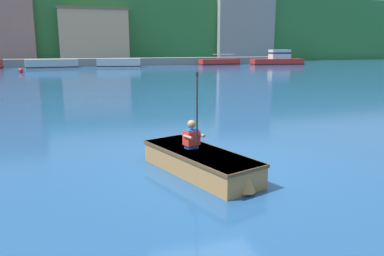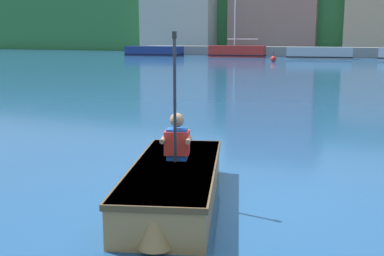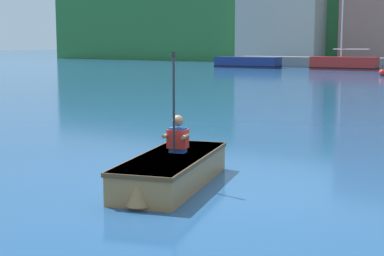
{
  "view_description": "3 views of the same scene",
  "coord_description": "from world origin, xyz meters",
  "px_view_note": "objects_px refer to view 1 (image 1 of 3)",
  "views": [
    {
      "loc": [
        -2.65,
        -6.88,
        2.43
      ],
      "look_at": [
        -0.46,
        0.21,
        0.8
      ],
      "focal_mm": 35.0,
      "sensor_mm": 36.0,
      "label": 1
    },
    {
      "loc": [
        1.9,
        -5.07,
        1.9
      ],
      "look_at": [
        -0.46,
        0.21,
        0.8
      ],
      "focal_mm": 45.0,
      "sensor_mm": 36.0,
      "label": 2
    },
    {
      "loc": [
        4.7,
        -6.97,
        2.07
      ],
      "look_at": [
        -0.46,
        0.21,
        0.8
      ],
      "focal_mm": 55.0,
      "sensor_mm": 36.0,
      "label": 3
    }
  ],
  "objects_px": {
    "moored_boat_dock_west_inner": "(219,62)",
    "moored_boat_dock_center_far": "(119,63)",
    "moored_boat_dock_west_end": "(52,64)",
    "rowboat_foreground": "(201,161)",
    "channel_buoy": "(21,70)",
    "moored_boat_dock_east_end": "(278,60)",
    "person_paddler": "(192,135)"
  },
  "relations": [
    {
      "from": "moored_boat_dock_west_end",
      "to": "rowboat_foreground",
      "type": "relative_size",
      "value": 1.92
    },
    {
      "from": "moored_boat_dock_east_end",
      "to": "person_paddler",
      "type": "distance_m",
      "value": 43.31
    },
    {
      "from": "moored_boat_dock_west_inner",
      "to": "moored_boat_dock_center_far",
      "type": "xyz_separation_m",
      "value": [
        -13.05,
        -2.1,
        0.1
      ]
    },
    {
      "from": "moored_boat_dock_east_end",
      "to": "rowboat_foreground",
      "type": "relative_size",
      "value": 2.37
    },
    {
      "from": "moored_boat_dock_west_end",
      "to": "person_paddler",
      "type": "xyz_separation_m",
      "value": [
        4.56,
        -37.01,
        0.25
      ]
    },
    {
      "from": "moored_boat_dock_west_end",
      "to": "channel_buoy",
      "type": "distance_m",
      "value": 6.5
    },
    {
      "from": "moored_boat_dock_center_far",
      "to": "channel_buoy",
      "type": "height_order",
      "value": "moored_boat_dock_center_far"
    },
    {
      "from": "person_paddler",
      "to": "channel_buoy",
      "type": "xyz_separation_m",
      "value": [
        -6.94,
        30.97,
        -0.49
      ]
    },
    {
      "from": "moored_boat_dock_west_end",
      "to": "rowboat_foreground",
      "type": "height_order",
      "value": "moored_boat_dock_west_end"
    },
    {
      "from": "channel_buoy",
      "to": "moored_boat_dock_west_inner",
      "type": "bearing_deg",
      "value": 19.56
    },
    {
      "from": "moored_boat_dock_west_inner",
      "to": "moored_boat_dock_east_end",
      "type": "relative_size",
      "value": 0.94
    },
    {
      "from": "moored_boat_dock_east_end",
      "to": "person_paddler",
      "type": "bearing_deg",
      "value": -121.93
    },
    {
      "from": "moored_boat_dock_center_far",
      "to": "person_paddler",
      "type": "xyz_separation_m",
      "value": [
        -2.67,
        -36.92,
        0.24
      ]
    },
    {
      "from": "moored_boat_dock_center_far",
      "to": "person_paddler",
      "type": "relative_size",
      "value": 3.4
    },
    {
      "from": "moored_boat_dock_west_inner",
      "to": "moored_boat_dock_center_far",
      "type": "height_order",
      "value": "moored_boat_dock_west_inner"
    },
    {
      "from": "moored_boat_dock_west_inner",
      "to": "channel_buoy",
      "type": "distance_m",
      "value": 24.05
    },
    {
      "from": "rowboat_foreground",
      "to": "person_paddler",
      "type": "height_order",
      "value": "person_paddler"
    },
    {
      "from": "moored_boat_dock_west_inner",
      "to": "rowboat_foreground",
      "type": "distance_m",
      "value": 42.29
    },
    {
      "from": "moored_boat_dock_west_inner",
      "to": "channel_buoy",
      "type": "xyz_separation_m",
      "value": [
        -22.66,
        -8.05,
        -0.16
      ]
    },
    {
      "from": "moored_boat_dock_west_end",
      "to": "moored_boat_dock_west_inner",
      "type": "xyz_separation_m",
      "value": [
        20.29,
        2.0,
        -0.09
      ]
    },
    {
      "from": "moored_boat_dock_center_far",
      "to": "person_paddler",
      "type": "distance_m",
      "value": 37.02
    },
    {
      "from": "rowboat_foreground",
      "to": "person_paddler",
      "type": "bearing_deg",
      "value": 108.62
    },
    {
      "from": "person_paddler",
      "to": "moored_boat_dock_east_end",
      "type": "bearing_deg",
      "value": 58.07
    },
    {
      "from": "moored_boat_dock_west_inner",
      "to": "rowboat_foreground",
      "type": "relative_size",
      "value": 2.24
    },
    {
      "from": "moored_boat_dock_west_inner",
      "to": "moored_boat_dock_center_far",
      "type": "relative_size",
      "value": 1.27
    },
    {
      "from": "person_paddler",
      "to": "channel_buoy",
      "type": "height_order",
      "value": "person_paddler"
    },
    {
      "from": "moored_boat_dock_west_inner",
      "to": "rowboat_foreground",
      "type": "xyz_separation_m",
      "value": [
        -15.63,
        -39.3,
        -0.12
      ]
    },
    {
      "from": "moored_boat_dock_west_end",
      "to": "channel_buoy",
      "type": "bearing_deg",
      "value": -111.43
    },
    {
      "from": "moored_boat_dock_center_far",
      "to": "channel_buoy",
      "type": "distance_m",
      "value": 11.31
    },
    {
      "from": "moored_boat_dock_west_end",
      "to": "moored_boat_dock_east_end",
      "type": "height_order",
      "value": "moored_boat_dock_east_end"
    },
    {
      "from": "moored_boat_dock_west_end",
      "to": "moored_boat_dock_west_inner",
      "type": "distance_m",
      "value": 20.39
    },
    {
      "from": "moored_boat_dock_west_end",
      "to": "channel_buoy",
      "type": "xyz_separation_m",
      "value": [
        -2.37,
        -6.05,
        -0.25
      ]
    }
  ]
}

